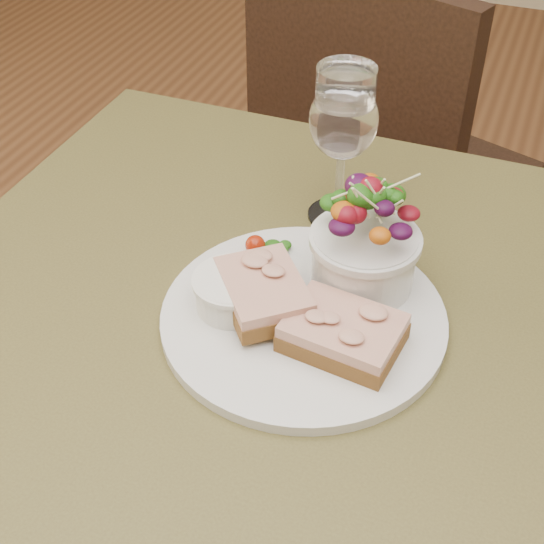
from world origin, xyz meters
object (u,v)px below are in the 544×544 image
at_px(dinner_plate, 303,317).
at_px(salad_bowl, 366,237).
at_px(sandwich_back, 263,292).
at_px(wine_glass, 343,124).
at_px(cafe_table, 279,395).
at_px(chair_far, 385,244).
at_px(ramekin, 233,291).
at_px(sandwich_front, 343,333).

bearing_deg(dinner_plate, salad_bowl, 58.63).
height_order(dinner_plate, sandwich_back, sandwich_back).
height_order(sandwich_back, wine_glass, wine_glass).
bearing_deg(wine_glass, salad_bowl, -61.96).
relative_size(dinner_plate, sandwich_back, 2.26).
bearing_deg(dinner_plate, wine_glass, 96.82).
distance_m(cafe_table, sandwich_back, 0.14).
distance_m(chair_far, wine_glass, 0.80).
bearing_deg(dinner_plate, ramekin, -168.11).
bearing_deg(ramekin, chair_far, 89.32).
bearing_deg(ramekin, sandwich_front, -6.14).
relative_size(chair_far, dinner_plate, 3.15).
xyz_separation_m(sandwich_back, wine_glass, (0.02, 0.19, 0.09)).
bearing_deg(sandwich_back, salad_bowl, 93.28).
relative_size(cafe_table, sandwich_front, 6.92).
height_order(sandwich_front, wine_glass, wine_glass).
bearing_deg(salad_bowl, wine_glass, 118.04).
xyz_separation_m(cafe_table, chair_far, (-0.04, 0.75, -0.36)).
distance_m(dinner_plate, salad_bowl, 0.10).
relative_size(sandwich_front, wine_glass, 0.66).
bearing_deg(ramekin, salad_bowl, 36.35).
relative_size(cafe_table, ramekin, 10.73).
bearing_deg(wine_glass, dinner_plate, -83.18).
xyz_separation_m(chair_far, sandwich_back, (0.02, -0.74, 0.49)).
bearing_deg(sandwich_front, salad_bowl, 101.98).
relative_size(chair_far, ramekin, 12.07).
bearing_deg(sandwich_front, cafe_table, 178.92).
bearing_deg(salad_bowl, sandwich_front, -85.18).
distance_m(chair_far, sandwich_front, 0.91).
distance_m(chair_far, dinner_plate, 0.87).
bearing_deg(wine_glass, chair_far, 94.09).
xyz_separation_m(dinner_plate, ramekin, (-0.07, -0.01, 0.03)).
xyz_separation_m(salad_bowl, wine_glass, (-0.06, 0.12, 0.05)).
xyz_separation_m(chair_far, ramekin, (-0.01, -0.75, 0.49)).
xyz_separation_m(sandwich_front, wine_glass, (-0.07, 0.21, 0.10)).
distance_m(ramekin, salad_bowl, 0.14).
xyz_separation_m(sandwich_back, salad_bowl, (0.08, 0.08, 0.04)).
bearing_deg(cafe_table, wine_glass, 90.80).
relative_size(salad_bowl, wine_glass, 0.73).
relative_size(chair_far, salad_bowl, 7.09).
height_order(sandwich_front, salad_bowl, salad_bowl).
xyz_separation_m(dinner_plate, sandwich_back, (-0.04, -0.01, 0.03)).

